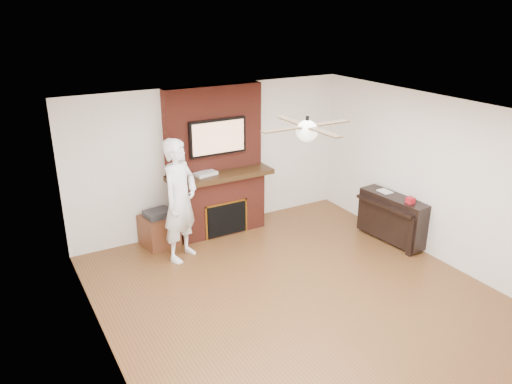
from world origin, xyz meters
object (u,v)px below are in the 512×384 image
fireplace (218,176)px  person (180,200)px  piano (393,217)px  side_table (159,229)px

fireplace → person: bearing=-145.1°
person → piano: 3.49m
piano → side_table: bearing=147.0°
person → side_table: (-0.17, 0.59, -0.68)m
fireplace → person: size_ratio=1.30×
side_table → piano: (3.42, -1.76, 0.15)m
side_table → piano: bearing=-35.8°
person → piano: (3.24, -1.18, -0.53)m
fireplace → person: (-0.94, -0.66, -0.04)m
fireplace → side_table: (-1.11, -0.07, -0.72)m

